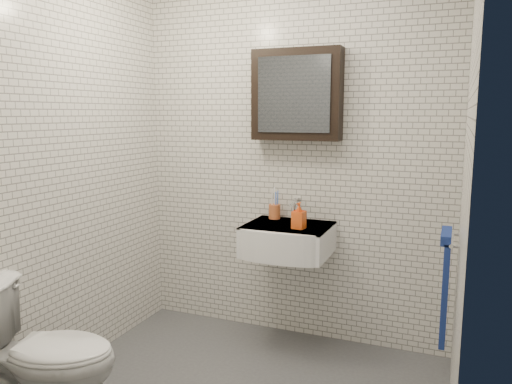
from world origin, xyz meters
TOP-DOWN VIEW (x-y plane):
  - room_shell at (0.00, 0.00)m, footprint 2.22×2.02m
  - washbasin at (0.05, 0.73)m, footprint 0.55×0.50m
  - faucet at (0.05, 0.93)m, footprint 0.06×0.20m
  - mirror_cabinet at (0.05, 0.93)m, footprint 0.60×0.15m
  - towel_rail at (1.04, 0.35)m, footprint 0.09×0.30m
  - toothbrush_cup at (-0.10, 0.92)m, footprint 0.08×0.08m
  - soap_bottle at (0.15, 0.70)m, footprint 0.09×0.09m
  - toilet at (-0.80, -0.54)m, footprint 0.84×0.62m

SIDE VIEW (x-z plane):
  - toilet at x=-0.80m, z-range 0.00..0.77m
  - towel_rail at x=1.04m, z-range 0.43..1.01m
  - washbasin at x=0.05m, z-range 0.66..0.86m
  - toothbrush_cup at x=-0.10m, z-range 0.80..1.02m
  - faucet at x=0.05m, z-range 0.84..0.99m
  - soap_bottle at x=0.15m, z-range 0.85..1.02m
  - room_shell at x=0.00m, z-range 0.21..2.72m
  - mirror_cabinet at x=0.05m, z-range 1.40..2.00m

